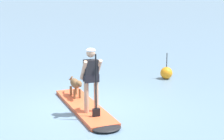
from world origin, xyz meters
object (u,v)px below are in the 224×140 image
paddleboard (87,109)px  dog (76,84)px  person_paddler (91,76)px  marker_buoy (166,73)px

paddleboard → dog: 1.08m
person_paddler → dog: bearing=160.3°
paddleboard → marker_buoy: 4.27m
person_paddler → dog: (-1.29, 0.46, -0.56)m
paddleboard → marker_buoy: marker_buoy is taller
paddleboard → person_paddler: bearing=-19.7°
paddleboard → dog: dog is taller
person_paddler → paddleboard: bearing=160.3°
dog → marker_buoy: (0.13, 3.85, -0.26)m
dog → paddleboard: bearing=-19.7°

